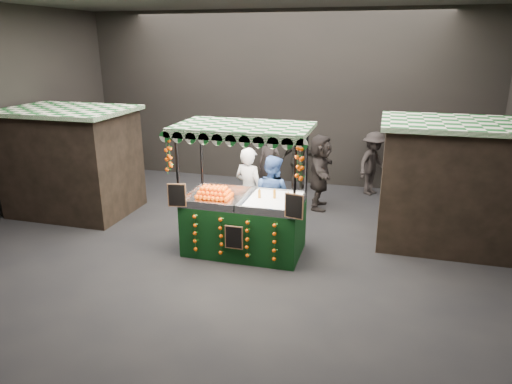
# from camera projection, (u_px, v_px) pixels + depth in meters

# --- Properties ---
(ground) EXTENTS (12.00, 12.00, 0.00)m
(ground) POSITION_uv_depth(u_px,v_px,m) (229.00, 246.00, 9.73)
(ground) COLOR black
(ground) RESTS_ON ground
(market_hall) EXTENTS (12.10, 10.10, 5.05)m
(market_hall) POSITION_uv_depth(u_px,v_px,m) (226.00, 82.00, 8.68)
(market_hall) COLOR black
(market_hall) RESTS_ON ground
(neighbour_stall_left) EXTENTS (3.00, 2.20, 2.60)m
(neighbour_stall_left) POSITION_uv_depth(u_px,v_px,m) (72.00, 161.00, 11.36)
(neighbour_stall_left) COLOR black
(neighbour_stall_left) RESTS_ON ground
(neighbour_stall_right) EXTENTS (3.00, 2.20, 2.60)m
(neighbour_stall_right) POSITION_uv_depth(u_px,v_px,m) (451.00, 183.00, 9.57)
(neighbour_stall_right) COLOR black
(neighbour_stall_right) RESTS_ON ground
(juice_stall) EXTENTS (2.70, 1.59, 2.62)m
(juice_stall) POSITION_uv_depth(u_px,v_px,m) (244.00, 214.00, 9.23)
(juice_stall) COLOR black
(juice_stall) RESTS_ON ground
(vendor_grey) EXTENTS (0.83, 0.69, 1.96)m
(vendor_grey) POSITION_uv_depth(u_px,v_px,m) (249.00, 191.00, 10.13)
(vendor_grey) COLOR #929298
(vendor_grey) RESTS_ON ground
(vendor_blue) EXTENTS (1.08, 0.97, 1.83)m
(vendor_blue) POSITION_uv_depth(u_px,v_px,m) (272.00, 196.00, 9.99)
(vendor_blue) COLOR #2A4687
(vendor_blue) RESTS_ON ground
(shopper_0) EXTENTS (0.72, 0.54, 1.76)m
(shopper_0) POSITION_uv_depth(u_px,v_px,m) (269.00, 165.00, 12.63)
(shopper_0) COLOR #2A2322
(shopper_0) RESTS_ON ground
(shopper_1) EXTENTS (0.91, 0.72, 1.83)m
(shopper_1) POSITION_uv_depth(u_px,v_px,m) (411.00, 190.00, 10.41)
(shopper_1) COLOR black
(shopper_1) RESTS_ON ground
(shopper_2) EXTENTS (1.00, 0.47, 1.67)m
(shopper_2) POSITION_uv_depth(u_px,v_px,m) (299.00, 161.00, 13.30)
(shopper_2) COLOR #2A2722
(shopper_2) RESTS_ON ground
(shopper_3) EXTENTS (1.15, 1.32, 1.78)m
(shopper_3) POSITION_uv_depth(u_px,v_px,m) (373.00, 163.00, 12.78)
(shopper_3) COLOR #2A2422
(shopper_3) RESTS_ON ground
(shopper_4) EXTENTS (0.90, 0.63, 1.74)m
(shopper_4) POSITION_uv_depth(u_px,v_px,m) (122.00, 156.00, 13.71)
(shopper_4) COLOR #292421
(shopper_4) RESTS_ON ground
(shopper_5) EXTENTS (0.72, 1.83, 1.92)m
(shopper_5) POSITION_uv_depth(u_px,v_px,m) (320.00, 172.00, 11.68)
(shopper_5) COLOR black
(shopper_5) RESTS_ON ground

